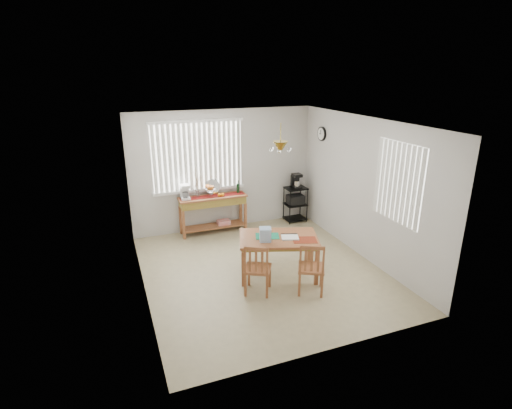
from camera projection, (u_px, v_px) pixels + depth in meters
name	position (u px, v px, depth m)	size (l,w,h in m)	color
ground	(262.00, 271.00, 7.06)	(4.00, 4.50, 0.01)	tan
room_shell	(262.00, 178.00, 6.52)	(4.20, 4.70, 2.70)	beige
sideboard	(213.00, 205.00, 8.54)	(1.45, 0.41, 0.82)	#9D5B35
sideboard_items	(201.00, 191.00, 8.36)	(1.38, 0.34, 0.62)	maroon
wire_cart	(295.00, 201.00, 9.22)	(0.48, 0.38, 0.81)	black
cart_items	(296.00, 181.00, 9.07)	(0.19, 0.23, 0.33)	black
dining_table	(278.00, 241.00, 6.74)	(1.51, 1.22, 0.70)	#9D5B35
table_items	(272.00, 235.00, 6.57)	(0.98, 0.76, 0.22)	#16805B
chair_left	(257.00, 269.00, 6.23)	(0.54, 0.54, 0.86)	#9D5B35
chair_right	(311.00, 268.00, 6.24)	(0.55, 0.55, 0.87)	#9D5B35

